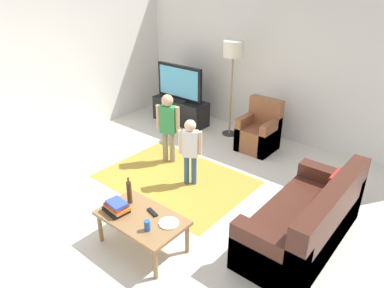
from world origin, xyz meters
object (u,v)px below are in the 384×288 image
at_px(child_near_tv, 168,122).
at_px(armchair, 259,133).
at_px(coffee_table, 142,220).
at_px(book_stack, 117,207).
at_px(soda_can, 147,226).
at_px(plate, 169,223).
at_px(tv_remote, 152,212).
at_px(tv_stand, 181,111).
at_px(tv, 179,83).
at_px(bottle, 129,192).
at_px(floor_lamp, 233,54).
at_px(child_center, 190,147).
at_px(couch, 309,223).

bearing_deg(child_near_tv, armchair, 56.53).
relative_size(coffee_table, book_stack, 3.27).
distance_m(child_near_tv, soda_can, 2.30).
distance_m(armchair, plate, 3.03).
distance_m(coffee_table, soda_can, 0.27).
bearing_deg(tv_remote, coffee_table, -97.98).
relative_size(tv_stand, tv, 1.09).
distance_m(bottle, tv_remote, 0.38).
bearing_deg(tv_stand, bottle, -58.22).
distance_m(tv, floor_lamp, 1.34).
relative_size(floor_lamp, tv_remote, 10.47).
bearing_deg(bottle, child_center, 96.83).
relative_size(couch, child_center, 1.76).
bearing_deg(soda_can, child_center, 114.15).
xyz_separation_m(child_center, plate, (0.77, -1.28, -0.19)).
distance_m(tv, couch, 4.07).
bearing_deg(child_near_tv, floor_lamp, 84.60).
xyz_separation_m(child_near_tv, bottle, (0.88, -1.60, -0.13)).
xyz_separation_m(tv_stand, child_near_tv, (0.98, -1.41, 0.45)).
bearing_deg(tv_stand, tv_remote, -53.47).
xyz_separation_m(book_stack, bottle, (-0.02, 0.21, 0.08)).
height_order(couch, soda_can, couch).
height_order(tv_stand, child_near_tv, child_near_tv).
relative_size(bottle, soda_can, 2.80).
xyz_separation_m(floor_lamp, book_stack, (0.75, -3.37, -1.06)).
bearing_deg(tv, child_near_tv, -54.70).
bearing_deg(couch, plate, -134.02).
distance_m(tv_stand, soda_can, 4.02).
xyz_separation_m(book_stack, soda_can, (0.50, -0.01, -0.00)).
relative_size(tv_stand, child_center, 1.17).
relative_size(bottle, plate, 1.53).
distance_m(book_stack, bottle, 0.23).
height_order(child_center, bottle, child_center).
bearing_deg(tv_remote, plate, 10.41).
bearing_deg(soda_can, bottle, 157.07).
xyz_separation_m(tv, soda_can, (2.38, -3.21, -0.37)).
distance_m(armchair, child_near_tv, 1.69).
relative_size(floor_lamp, child_near_tv, 1.54).
bearing_deg(bottle, coffee_table, -18.43).
height_order(tv, plate, tv).
bearing_deg(tv_stand, armchair, -1.19).
xyz_separation_m(tv, couch, (3.58, -1.85, -0.56)).
height_order(tv_stand, plate, tv_stand).
height_order(armchair, coffee_table, armchair).
xyz_separation_m(tv, floor_lamp, (1.13, 0.17, 0.70)).
height_order(couch, plate, couch).
bearing_deg(child_center, tv, 135.10).
bearing_deg(armchair, tv, 179.44).
relative_size(book_stack, bottle, 0.91).
bearing_deg(child_near_tv, tv_stand, 124.89).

